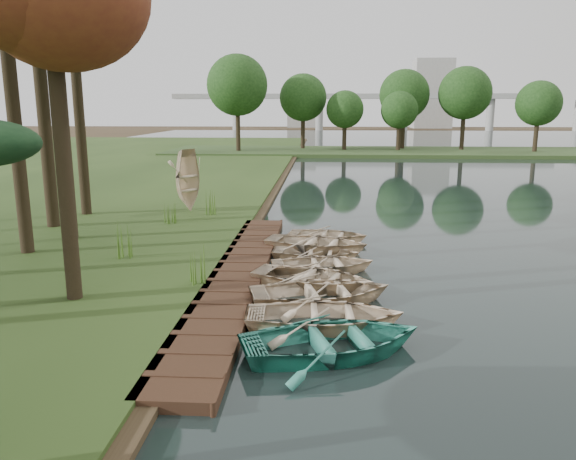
# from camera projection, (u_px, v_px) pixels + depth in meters

# --- Properties ---
(ground) EXTENTS (300.00, 300.00, 0.00)m
(ground) POSITION_uv_depth(u_px,v_px,m) (290.00, 281.00, 17.39)
(ground) COLOR #3D2F1D
(boardwalk) EXTENTS (1.60, 16.00, 0.30)m
(boardwalk) POSITION_uv_depth(u_px,v_px,m) (239.00, 275.00, 17.46)
(boardwalk) COLOR #382215
(boardwalk) RESTS_ON ground
(peninsula) EXTENTS (50.00, 14.00, 0.45)m
(peninsula) POSITION_uv_depth(u_px,v_px,m) (383.00, 152.00, 65.63)
(peninsula) COLOR #30471F
(peninsula) RESTS_ON ground
(far_trees) EXTENTS (45.60, 5.60, 8.80)m
(far_trees) POSITION_uv_depth(u_px,v_px,m) (356.00, 98.00, 64.51)
(far_trees) COLOR black
(far_trees) RESTS_ON peninsula
(bridge) EXTENTS (95.90, 4.00, 8.60)m
(bridge) POSITION_uv_depth(u_px,v_px,m) (372.00, 100.00, 132.19)
(bridge) COLOR #A5A5A0
(bridge) RESTS_ON ground
(building_a) EXTENTS (10.00, 8.00, 18.00)m
(building_a) POSITION_uv_depth(u_px,v_px,m) (432.00, 94.00, 150.22)
(building_a) COLOR #A5A5A0
(building_a) RESTS_ON ground
(building_b) EXTENTS (8.00, 8.00, 12.00)m
(building_b) POSITION_uv_depth(u_px,v_px,m) (302.00, 105.00, 157.84)
(building_b) COLOR #A5A5A0
(building_b) RESTS_ON ground
(rowboat_0) EXTENTS (4.66, 3.93, 0.82)m
(rowboat_0) POSITION_uv_depth(u_px,v_px,m) (333.00, 337.00, 11.97)
(rowboat_0) COLOR #308773
(rowboat_0) RESTS_ON water
(rowboat_1) EXTENTS (3.94, 2.92, 0.79)m
(rowboat_1) POSITION_uv_depth(u_px,v_px,m) (325.00, 313.00, 13.41)
(rowboat_1) COLOR beige
(rowboat_1) RESTS_ON water
(rowboat_2) EXTENTS (4.40, 3.60, 0.80)m
(rowboat_2) POSITION_uv_depth(u_px,v_px,m) (321.00, 289.00, 15.15)
(rowboat_2) COLOR beige
(rowboat_2) RESTS_ON water
(rowboat_3) EXTENTS (4.30, 3.66, 0.75)m
(rowboat_3) POSITION_uv_depth(u_px,v_px,m) (313.00, 275.00, 16.50)
(rowboat_3) COLOR beige
(rowboat_3) RESTS_ON water
(rowboat_4) EXTENTS (3.71, 2.94, 0.69)m
(rowboat_4) POSITION_uv_depth(u_px,v_px,m) (323.00, 262.00, 18.04)
(rowboat_4) COLOR beige
(rowboat_4) RESTS_ON water
(rowboat_5) EXTENTS (3.18, 2.39, 0.63)m
(rowboat_5) POSITION_uv_depth(u_px,v_px,m) (316.00, 251.00, 19.58)
(rowboat_5) COLOR beige
(rowboat_5) RESTS_ON water
(rowboat_6) EXTENTS (4.34, 3.56, 0.79)m
(rowboat_6) POSITION_uv_depth(u_px,v_px,m) (316.00, 241.00, 20.70)
(rowboat_6) COLOR beige
(rowboat_6) RESTS_ON water
(rowboat_7) EXTENTS (3.42, 2.68, 0.64)m
(rowboat_7) POSITION_uv_depth(u_px,v_px,m) (328.00, 233.00, 22.28)
(rowboat_7) COLOR beige
(rowboat_7) RESTS_ON water
(stored_rowboat) EXTENTS (3.71, 3.42, 0.63)m
(stored_rowboat) POSITION_uv_depth(u_px,v_px,m) (189.00, 205.00, 27.35)
(stored_rowboat) COLOR beige
(stored_rowboat) RESTS_ON bank
(reeds_0) EXTENTS (0.60, 0.60, 1.03)m
(reeds_0) POSITION_uv_depth(u_px,v_px,m) (196.00, 267.00, 15.96)
(reeds_0) COLOR #3F661E
(reeds_0) RESTS_ON bank
(reeds_1) EXTENTS (0.60, 0.60, 1.15)m
(reeds_1) POSITION_uv_depth(u_px,v_px,m) (126.00, 241.00, 18.81)
(reeds_1) COLOR #3F661E
(reeds_1) RESTS_ON bank
(reeds_2) EXTENTS (0.60, 0.60, 0.92)m
(reeds_2) POSITION_uv_depth(u_px,v_px,m) (170.00, 213.00, 24.57)
(reeds_2) COLOR #3F661E
(reeds_2) RESTS_ON bank
(reeds_3) EXTENTS (0.60, 0.60, 1.07)m
(reeds_3) POSITION_uv_depth(u_px,v_px,m) (211.00, 203.00, 26.54)
(reeds_3) COLOR #3F661E
(reeds_3) RESTS_ON bank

